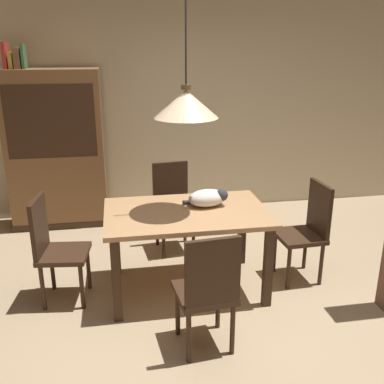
{
  "coord_description": "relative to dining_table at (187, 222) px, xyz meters",
  "views": [
    {
      "loc": [
        -0.69,
        -2.93,
        2.11
      ],
      "look_at": [
        -0.05,
        0.75,
        0.85
      ],
      "focal_mm": 41.08,
      "sensor_mm": 36.0,
      "label": 1
    }
  ],
  "objects": [
    {
      "name": "book_brown_thick",
      "position": [
        -1.57,
        1.77,
        1.31
      ],
      "size": [
        0.06,
        0.24,
        0.22
      ],
      "primitive_type": "cube",
      "color": "brown",
      "rests_on": "hutch_bookcase"
    },
    {
      "name": "cat_sleeping",
      "position": [
        0.21,
        0.09,
        0.18
      ],
      "size": [
        0.39,
        0.27,
        0.16
      ],
      "color": "silver",
      "rests_on": "dining_table"
    },
    {
      "name": "dining_table",
      "position": [
        0.0,
        0.0,
        0.0
      ],
      "size": [
        1.4,
        0.9,
        0.75
      ],
      "color": "tan",
      "rests_on": "ground"
    },
    {
      "name": "chair_right_side",
      "position": [
        1.13,
        0.0,
        -0.14
      ],
      "size": [
        0.42,
        0.42,
        0.93
      ],
      "color": "#382316",
      "rests_on": "ground"
    },
    {
      "name": "pendant_lamp",
      "position": [
        -0.0,
        0.0,
        1.01
      ],
      "size": [
        0.52,
        0.52,
        1.3
      ],
      "color": "beige"
    },
    {
      "name": "book_red_tall",
      "position": [
        -1.7,
        1.77,
        1.34
      ],
      "size": [
        0.04,
        0.22,
        0.28
      ],
      "primitive_type": "cube",
      "color": "#B73833",
      "rests_on": "hutch_bookcase"
    },
    {
      "name": "ground",
      "position": [
        0.14,
        -0.55,
        -0.65
      ],
      "size": [
        10.0,
        10.0,
        0.0
      ],
      "primitive_type": "plane",
      "color": "tan"
    },
    {
      "name": "chair_near_front",
      "position": [
        0.01,
        -0.88,
        -0.14
      ],
      "size": [
        0.44,
        0.44,
        0.93
      ],
      "color": "#382316",
      "rests_on": "ground"
    },
    {
      "name": "hutch_bookcase",
      "position": [
        -1.27,
        1.77,
        0.24
      ],
      "size": [
        1.12,
        0.45,
        1.85
      ],
      "color": "brown",
      "rests_on": "ground"
    },
    {
      "name": "back_wall",
      "position": [
        0.14,
        2.1,
        0.8
      ],
      "size": [
        6.4,
        0.1,
        2.9
      ],
      "primitive_type": "cube",
      "color": "beige",
      "rests_on": "ground"
    },
    {
      "name": "chair_far_back",
      "position": [
        -0.01,
        0.88,
        -0.14
      ],
      "size": [
        0.44,
        0.44,
        0.93
      ],
      "color": "#382316",
      "rests_on": "ground"
    },
    {
      "name": "chair_left_side",
      "position": [
        -1.13,
        0.01,
        -0.14
      ],
      "size": [
        0.44,
        0.44,
        0.93
      ],
      "color": "#382316",
      "rests_on": "ground"
    },
    {
      "name": "book_yellow_short",
      "position": [
        -1.64,
        1.77,
        1.29
      ],
      "size": [
        0.04,
        0.2,
        0.18
      ],
      "primitive_type": "cube",
      "color": "gold",
      "rests_on": "hutch_bookcase"
    },
    {
      "name": "book_green_slim",
      "position": [
        -1.51,
        1.77,
        1.33
      ],
      "size": [
        0.03,
        0.2,
        0.26
      ],
      "primitive_type": "cube",
      "color": "#427A4C",
      "rests_on": "hutch_bookcase"
    }
  ]
}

